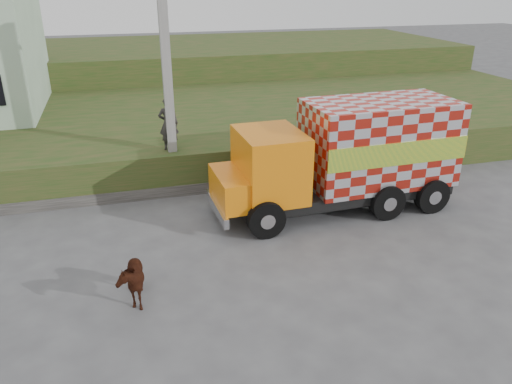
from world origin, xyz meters
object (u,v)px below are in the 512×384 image
object	(u,v)px
utility_pole	(167,77)
cargo_truck	(348,156)
cow	(130,278)
pedestrian	(169,124)

from	to	relation	value
utility_pole	cargo_truck	xyz separation A→B (m)	(5.33, -2.99, -2.25)
cow	pedestrian	xyz separation A→B (m)	(1.79, 6.66, 1.82)
cow	utility_pole	bearing A→B (deg)	73.19
cargo_truck	cow	bearing A→B (deg)	-156.04
utility_pole	cow	size ratio (longest dim) A/B	5.55
cargo_truck	pedestrian	world-z (taller)	cargo_truck
cow	pedestrian	world-z (taller)	pedestrian
cargo_truck	cow	distance (m)	8.06
cow	pedestrian	distance (m)	7.14
cargo_truck	cow	world-z (taller)	cargo_truck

